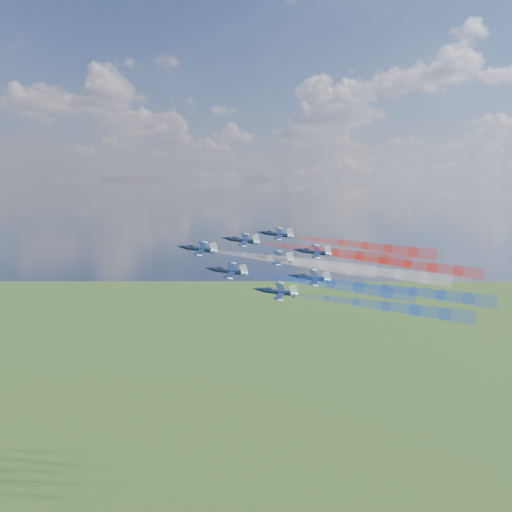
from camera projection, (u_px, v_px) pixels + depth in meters
jet_lead at (199, 249)px, 180.01m from camera, size 17.54×17.39×8.28m
trail_lead at (296, 262)px, 179.49m from camera, size 40.90×37.41×11.92m
jet_inner_left at (228, 271)px, 171.14m from camera, size 17.54×17.39×8.28m
trail_inner_left at (331, 285)px, 170.61m from camera, size 40.90×37.41×11.92m
jet_inner_right at (242, 240)px, 190.56m from camera, size 17.54×17.39×8.28m
trail_inner_right at (335, 252)px, 190.03m from camera, size 40.90×37.41×11.92m
jet_outer_left at (277, 292)px, 162.32m from camera, size 17.54×17.39×8.28m
trail_outer_left at (386, 306)px, 161.79m from camera, size 40.90×37.41×11.92m
jet_center_third at (275, 258)px, 181.87m from camera, size 17.54×17.39×8.28m
trail_center_third at (372, 271)px, 181.34m from camera, size 40.90×37.41×11.92m
jet_outer_right at (277, 234)px, 199.59m from camera, size 17.54×17.39×8.28m
trail_outer_right at (365, 246)px, 199.06m from camera, size 40.90×37.41×11.92m
jet_rear_left at (311, 278)px, 173.23m from camera, size 17.54×17.39×8.28m
trail_rear_left at (413, 291)px, 172.70m from camera, size 40.90×37.41×11.92m
jet_rear_right at (314, 252)px, 188.74m from camera, size 17.54×17.39×8.28m
trail_rear_right at (407, 264)px, 188.22m from camera, size 40.90×37.41×11.92m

